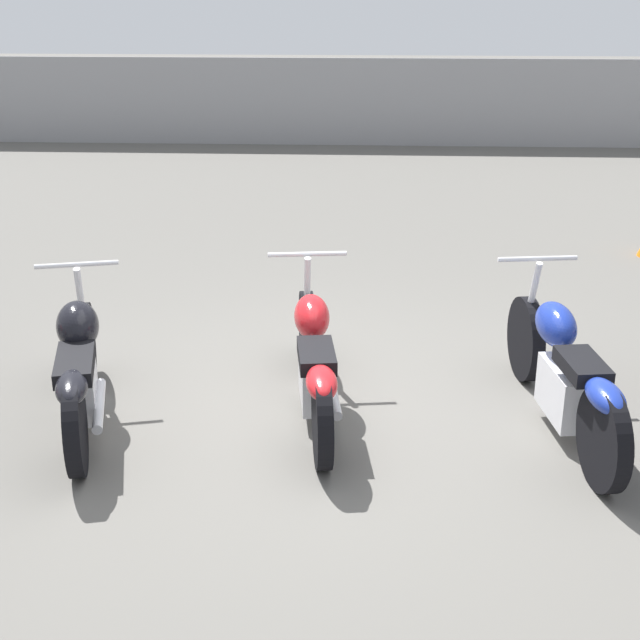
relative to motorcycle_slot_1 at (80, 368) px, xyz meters
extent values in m
plane|color=#5B5954|center=(1.63, 0.30, -0.43)|extent=(60.00, 60.00, 0.00)
cube|color=gray|center=(1.63, 11.01, 0.34)|extent=(40.00, 0.04, 1.55)
cylinder|color=black|center=(-0.18, 0.70, -0.12)|extent=(0.25, 0.64, 0.63)
cylinder|color=black|center=(0.15, -0.63, -0.12)|extent=(0.25, 0.64, 0.63)
cube|color=silver|center=(0.00, -0.03, -0.15)|extent=(0.31, 0.53, 0.35)
ellipsoid|color=black|center=(-0.05, 0.20, 0.24)|extent=(0.39, 0.49, 0.34)
cube|color=black|center=(0.06, -0.25, 0.15)|extent=(0.37, 0.62, 0.10)
ellipsoid|color=black|center=(0.14, -0.58, 0.14)|extent=(0.30, 0.48, 0.16)
cylinder|color=silver|center=(-0.15, 0.61, 0.55)|extent=(0.59, 0.18, 0.04)
cylinder|color=silver|center=(-0.17, 0.65, 0.22)|extent=(0.11, 0.26, 0.65)
cylinder|color=silver|center=(0.15, -0.13, -0.21)|extent=(0.24, 0.72, 0.07)
cylinder|color=black|center=(1.49, 1.10, -0.12)|extent=(0.18, 0.63, 0.62)
cylinder|color=black|center=(1.69, -0.46, -0.12)|extent=(0.18, 0.63, 0.62)
cube|color=silver|center=(1.60, 0.24, -0.15)|extent=(0.27, 0.58, 0.34)
ellipsoid|color=red|center=(1.57, 0.51, 0.22)|extent=(0.32, 0.52, 0.30)
cube|color=black|center=(1.64, -0.02, 0.14)|extent=(0.30, 0.51, 0.10)
ellipsoid|color=red|center=(1.69, -0.41, 0.13)|extent=(0.25, 0.46, 0.16)
cylinder|color=silver|center=(1.51, 1.00, 0.54)|extent=(0.60, 0.11, 0.04)
cylinder|color=silver|center=(1.50, 1.05, 0.21)|extent=(0.08, 0.26, 0.64)
cylinder|color=silver|center=(1.74, 0.10, -0.22)|extent=(0.15, 0.63, 0.07)
cylinder|color=black|center=(3.20, 0.94, -0.10)|extent=(0.19, 0.67, 0.66)
cylinder|color=black|center=(3.41, -0.63, -0.10)|extent=(0.19, 0.67, 0.66)
cube|color=silver|center=(3.31, 0.08, -0.14)|extent=(0.27, 0.59, 0.36)
ellipsoid|color=navy|center=(3.28, 0.34, 0.26)|extent=(0.31, 0.54, 0.29)
cube|color=black|center=(3.35, -0.19, 0.18)|extent=(0.30, 0.50, 0.10)
ellipsoid|color=navy|center=(3.40, -0.58, 0.16)|extent=(0.26, 0.46, 0.16)
cylinder|color=silver|center=(3.21, 0.84, 0.58)|extent=(0.59, 0.11, 0.04)
cylinder|color=silver|center=(3.20, 0.89, 0.24)|extent=(0.08, 0.26, 0.66)
cylinder|color=silver|center=(3.45, -0.07, -0.20)|extent=(0.15, 0.59, 0.07)
camera|label=1|loc=(1.94, -5.48, 2.53)|focal=50.00mm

